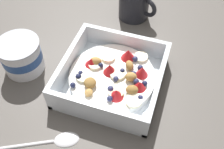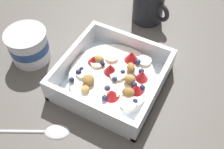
{
  "view_description": "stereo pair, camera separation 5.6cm",
  "coord_description": "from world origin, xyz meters",
  "px_view_note": "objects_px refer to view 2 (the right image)",
  "views": [
    {
      "loc": [
        -0.34,
        -0.12,
        0.47
      ],
      "look_at": [
        -0.01,
        -0.01,
        0.03
      ],
      "focal_mm": 42.34,
      "sensor_mm": 36.0,
      "label": 1
    },
    {
      "loc": [
        -0.32,
        -0.17,
        0.47
      ],
      "look_at": [
        -0.01,
        -0.01,
        0.03
      ],
      "focal_mm": 42.34,
      "sensor_mm": 36.0,
      "label": 2
    }
  ],
  "objects_px": {
    "fruit_bowl": "(113,77)",
    "yogurt_cup": "(29,46)",
    "spoon": "(43,131)",
    "coffee_mug": "(149,5)"
  },
  "relations": [
    {
      "from": "fruit_bowl",
      "to": "yogurt_cup",
      "type": "relative_size",
      "value": 2.22
    },
    {
      "from": "fruit_bowl",
      "to": "spoon",
      "type": "bearing_deg",
      "value": 158.9
    },
    {
      "from": "yogurt_cup",
      "to": "coffee_mug",
      "type": "xyz_separation_m",
      "value": [
        0.26,
        -0.19,
        0.01
      ]
    },
    {
      "from": "spoon",
      "to": "yogurt_cup",
      "type": "relative_size",
      "value": 1.74
    },
    {
      "from": "spoon",
      "to": "yogurt_cup",
      "type": "distance_m",
      "value": 0.21
    },
    {
      "from": "spoon",
      "to": "coffee_mug",
      "type": "bearing_deg",
      "value": -6.51
    },
    {
      "from": "yogurt_cup",
      "to": "coffee_mug",
      "type": "relative_size",
      "value": 0.88
    },
    {
      "from": "fruit_bowl",
      "to": "spoon",
      "type": "height_order",
      "value": "fruit_bowl"
    },
    {
      "from": "fruit_bowl",
      "to": "spoon",
      "type": "relative_size",
      "value": 1.28
    },
    {
      "from": "fruit_bowl",
      "to": "yogurt_cup",
      "type": "xyz_separation_m",
      "value": [
        -0.02,
        0.21,
        0.02
      ]
    }
  ]
}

